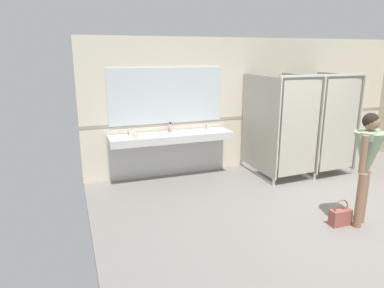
# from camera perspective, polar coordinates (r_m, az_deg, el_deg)

# --- Properties ---
(ground_plane) EXTENTS (7.34, 6.34, 0.10)m
(ground_plane) POSITION_cam_1_polar(r_m,az_deg,el_deg) (5.79, 24.77, -11.43)
(ground_plane) COLOR gray
(wall_back) EXTENTS (7.34, 0.12, 2.66)m
(wall_back) POSITION_cam_1_polar(r_m,az_deg,el_deg) (7.66, 10.58, 6.62)
(wall_back) COLOR beige
(wall_back) RESTS_ON ground_plane
(wall_back_tile_band) EXTENTS (7.34, 0.01, 0.06)m
(wall_back_tile_band) POSITION_cam_1_polar(r_m,az_deg,el_deg) (7.65, 10.72, 4.47)
(wall_back_tile_band) COLOR #9E937F
(wall_back_tile_band) RESTS_ON wall_back
(vanity_counter) EXTENTS (2.34, 0.55, 1.00)m
(vanity_counter) POSITION_cam_1_polar(r_m,az_deg,el_deg) (6.76, -3.55, -0.11)
(vanity_counter) COLOR silver
(vanity_counter) RESTS_ON ground_plane
(mirror_panel) EXTENTS (2.24, 0.02, 1.06)m
(mirror_panel) POSITION_cam_1_polar(r_m,az_deg,el_deg) (6.78, -4.13, 7.83)
(mirror_panel) COLOR silver
(mirror_panel) RESTS_ON wall_back
(bathroom_stalls) EXTENTS (1.87, 1.37, 2.00)m
(bathroom_stalls) POSITION_cam_1_polar(r_m,az_deg,el_deg) (7.22, 17.85, 3.39)
(bathroom_stalls) COLOR #B2AD9E
(bathroom_stalls) RESTS_ON ground_plane
(person_standing) EXTENTS (0.55, 0.55, 1.60)m
(person_standing) POSITION_cam_1_polar(r_m,az_deg,el_deg) (5.30, 26.58, -1.81)
(person_standing) COLOR #8C664C
(person_standing) RESTS_ON ground_plane
(handbag) EXTENTS (0.30, 0.14, 0.38)m
(handbag) POSITION_cam_1_polar(r_m,az_deg,el_deg) (5.46, 22.95, -10.82)
(handbag) COLOR #934C42
(handbag) RESTS_ON ground_plane
(soap_dispenser) EXTENTS (0.07, 0.07, 0.19)m
(soap_dispenser) POSITION_cam_1_polar(r_m,az_deg,el_deg) (6.77, -3.53, 2.68)
(soap_dispenser) COLOR #D899B2
(soap_dispenser) RESTS_ON vanity_counter
(paper_cup) EXTENTS (0.07, 0.07, 0.08)m
(paper_cup) POSITION_cam_1_polar(r_m,az_deg,el_deg) (6.36, -9.23, 1.40)
(paper_cup) COLOR beige
(paper_cup) RESTS_ON vanity_counter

